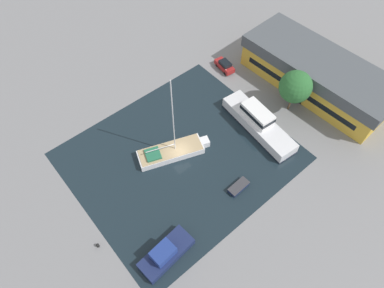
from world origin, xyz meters
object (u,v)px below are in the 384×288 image
at_px(warehouse_building, 317,73).
at_px(small_dinghy, 239,187).
at_px(motor_cruiser, 258,122).
at_px(cabin_boat, 166,253).
at_px(sailboat_moored, 172,151).
at_px(quay_tree_near_building, 296,87).
at_px(parked_car, 225,65).

distance_m(warehouse_building, small_dinghy, 24.99).
bearing_deg(motor_cruiser, cabin_boat, -158.30).
bearing_deg(sailboat_moored, cabin_boat, -20.72).
bearing_deg(quay_tree_near_building, cabin_boat, -78.53).
relative_size(sailboat_moored, small_dinghy, 4.59).
bearing_deg(quay_tree_near_building, sailboat_moored, -104.79).
bearing_deg(small_dinghy, parked_car, -40.92).
distance_m(parked_car, sailboat_moored, 20.80).
bearing_deg(parked_car, sailboat_moored, -148.18).
bearing_deg(motor_cruiser, warehouse_building, 6.01).
relative_size(motor_cruiser, small_dinghy, 4.37).
distance_m(warehouse_building, sailboat_moored, 28.20).
bearing_deg(quay_tree_near_building, parked_car, -173.77).
bearing_deg(small_dinghy, sailboat_moored, 16.34).
relative_size(motor_cruiser, cabin_boat, 1.93).
bearing_deg(cabin_boat, warehouse_building, 95.50).
distance_m(quay_tree_near_building, parked_car, 14.63).
bearing_deg(small_dinghy, warehouse_building, -78.35).
distance_m(quay_tree_near_building, small_dinghy, 18.34).
xyz_separation_m(warehouse_building, motor_cruiser, (0.08, -14.15, -1.70)).
xyz_separation_m(small_dinghy, cabin_boat, (0.94, -13.71, 0.60)).
distance_m(parked_car, cabin_boat, 35.39).
height_order(parked_car, small_dinghy, parked_car).
distance_m(parked_car, motor_cruiser, 14.41).
relative_size(warehouse_building, parked_car, 6.08).
xyz_separation_m(warehouse_building, cabin_boat, (6.89, -37.83, -2.15)).
distance_m(quay_tree_near_building, motor_cruiser, 7.90).
height_order(warehouse_building, quay_tree_near_building, quay_tree_near_building).
height_order(quay_tree_near_building, parked_car, quay_tree_near_building).
height_order(parked_car, motor_cruiser, motor_cruiser).
bearing_deg(warehouse_building, motor_cruiser, -92.03).
height_order(sailboat_moored, motor_cruiser, sailboat_moored).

